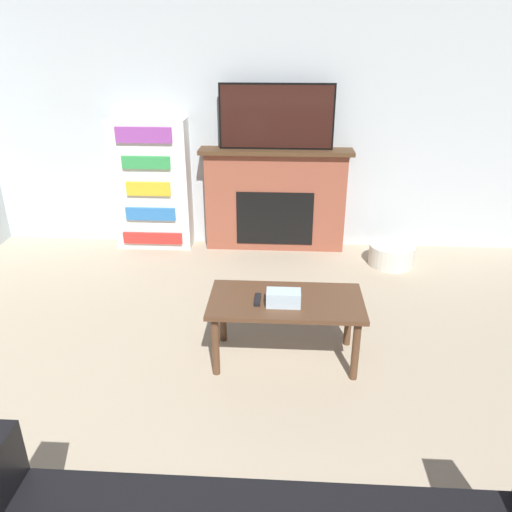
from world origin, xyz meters
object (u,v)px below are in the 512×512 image
at_px(coffee_table, 286,308).
at_px(storage_basket, 391,255).
at_px(fireplace, 275,199).
at_px(tv, 277,117).
at_px(bookshelf, 152,185).

height_order(coffee_table, storage_basket, coffee_table).
height_order(fireplace, coffee_table, fireplace).
bearing_deg(tv, coffee_table, -86.54).
height_order(tv, storage_basket, tv).
height_order(bookshelf, storage_basket, bookshelf).
distance_m(fireplace, bookshelf, 1.27).
relative_size(tv, coffee_table, 1.08).
bearing_deg(tv, fireplace, 90.00).
distance_m(tv, bookshelf, 1.43).
bearing_deg(bookshelf, coffee_table, -54.95).
xyz_separation_m(tv, bookshelf, (-1.26, -0.00, -0.69)).
xyz_separation_m(fireplace, coffee_table, (0.12, -1.99, -0.12)).
height_order(coffee_table, bookshelf, bookshelf).
height_order(tv, coffee_table, tv).
bearing_deg(coffee_table, bookshelf, 125.05).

